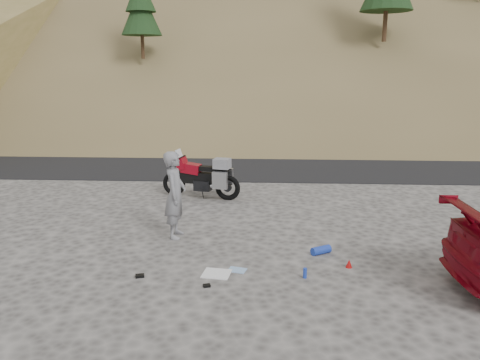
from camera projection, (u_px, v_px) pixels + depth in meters
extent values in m
plane|color=#474542|center=(170.00, 240.00, 10.43)|extent=(140.00, 140.00, 0.00)
cube|color=black|center=(213.00, 162.00, 19.17)|extent=(120.00, 7.00, 0.05)
cube|color=brown|center=(265.00, 14.00, 37.60)|extent=(110.00, 51.90, 46.72)
cube|color=brown|center=(265.00, 10.00, 37.53)|extent=(110.00, 43.28, 36.46)
cylinder|color=#341E12|center=(143.00, 44.00, 23.09)|extent=(0.17, 0.17, 1.40)
cone|color=black|center=(141.00, 11.00, 22.73)|extent=(2.00, 2.00, 2.25)
cylinder|color=#341E12|center=(385.00, 23.00, 23.20)|extent=(0.22, 0.22, 1.82)
torus|color=black|center=(174.00, 184.00, 14.04)|extent=(0.73, 0.29, 0.72)
cylinder|color=black|center=(174.00, 184.00, 14.04)|extent=(0.23, 0.11, 0.22)
torus|color=black|center=(228.00, 188.00, 13.59)|extent=(0.78, 0.32, 0.76)
cylinder|color=black|center=(228.00, 188.00, 13.59)|extent=(0.25, 0.14, 0.24)
cylinder|color=black|center=(176.00, 171.00, 13.92)|extent=(0.41, 0.15, 0.88)
cylinder|color=black|center=(181.00, 158.00, 13.78)|extent=(0.20, 0.67, 0.05)
cube|color=black|center=(199.00, 178.00, 13.76)|extent=(1.33, 0.55, 0.33)
cube|color=black|center=(203.00, 185.00, 13.79)|extent=(0.55, 0.43, 0.30)
cube|color=maroon|center=(191.00, 168.00, 13.77)|extent=(0.63, 0.45, 0.34)
cube|color=maroon|center=(182.00, 163.00, 13.82)|extent=(0.40, 0.43, 0.38)
cube|color=silver|center=(179.00, 154.00, 13.77)|extent=(0.20, 0.35, 0.28)
cube|color=black|center=(208.00, 169.00, 13.62)|extent=(0.64, 0.37, 0.13)
cube|color=black|center=(221.00, 171.00, 13.52)|extent=(0.42, 0.28, 0.11)
cube|color=#B2B2B7|center=(220.00, 180.00, 13.30)|extent=(0.45, 0.22, 0.49)
cube|color=#B2B2B7|center=(226.00, 176.00, 13.83)|extent=(0.45, 0.22, 0.49)
cube|color=gray|center=(222.00, 164.00, 13.47)|extent=(0.53, 0.46, 0.28)
cube|color=maroon|center=(174.00, 173.00, 13.96)|extent=(0.35, 0.20, 0.04)
cylinder|color=black|center=(203.00, 193.00, 13.63)|extent=(0.08, 0.23, 0.40)
cylinder|color=#B2B2B7|center=(219.00, 186.00, 13.49)|extent=(0.51, 0.21, 0.14)
imported|color=gray|center=(177.00, 236.00, 10.69)|extent=(0.48, 0.73, 1.97)
cube|color=white|center=(217.00, 274.00, 8.73)|extent=(0.57, 0.52, 0.02)
cylinder|color=#1C39AB|center=(321.00, 250.00, 9.65)|extent=(0.45, 0.36, 0.17)
cylinder|color=#1C39AB|center=(305.00, 273.00, 8.55)|extent=(0.08, 0.08, 0.19)
cone|color=#B00C0B|center=(349.00, 263.00, 9.00)|extent=(0.17, 0.17, 0.16)
cube|color=black|center=(140.00, 276.00, 8.60)|extent=(0.18, 0.15, 0.05)
cube|color=black|center=(207.00, 286.00, 8.22)|extent=(0.15, 0.13, 0.04)
cube|color=#8BAED7|center=(237.00, 270.00, 8.89)|extent=(0.39, 0.33, 0.01)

